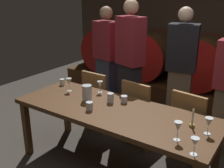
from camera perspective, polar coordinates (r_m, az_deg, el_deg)
back_wall at (r=5.10m, az=21.37°, el=11.93°), size 5.88×0.24×2.77m
barrel_shelf at (r=4.86m, az=18.12°, el=-2.58°), size 5.30×0.90×0.38m
wine_barrel_far_left at (r=5.46m, az=-0.50°, el=7.43°), size 0.85×0.79×0.85m
wine_barrel_left at (r=5.01m, az=8.15°, el=6.15°), size 0.85×0.79×0.85m
wine_barrel_center at (r=4.68m, az=18.69°, el=4.39°), size 0.85×0.79×0.85m
dining_table at (r=2.89m, az=0.24°, el=-6.64°), size 2.21×0.82×0.73m
chair_left at (r=3.80m, az=-2.78°, el=-2.93°), size 0.42×0.42×0.88m
chair_center at (r=3.44m, az=5.92°, el=-5.53°), size 0.44×0.44×0.88m
chair_right at (r=3.23m, az=16.34°, el=-8.01°), size 0.45×0.45×0.88m
guest_far_left at (r=4.29m, az=-1.20°, el=5.09°), size 0.41×0.30×1.70m
guest_center_left at (r=3.79m, az=3.78°, el=4.12°), size 0.44×0.35×1.82m
guest_center_right at (r=3.72m, az=14.35°, el=2.49°), size 0.42×0.32×1.74m
candle_center at (r=2.60m, az=16.67°, el=-7.61°), size 0.05×0.05×0.20m
pitcher at (r=3.06m, az=-5.33°, el=-1.90°), size 0.11×0.11×0.18m
wine_glass_far_left at (r=3.36m, az=-9.11°, el=0.42°), size 0.07×0.07×0.17m
wine_glass_left at (r=3.28m, az=-2.56°, el=-0.06°), size 0.07×0.07×0.15m
wine_glass_center at (r=2.32m, az=13.81°, el=-8.87°), size 0.07×0.07×0.17m
wine_glass_right at (r=2.49m, az=19.81°, el=-7.73°), size 0.07×0.07×0.16m
wine_glass_far_right at (r=2.17m, az=17.16°, el=-11.78°), size 0.07×0.07×0.15m
cup_far_left at (r=3.62m, az=-10.50°, el=0.41°), size 0.06×0.06×0.08m
cup_center_left at (r=2.83m, az=-4.75°, el=-4.67°), size 0.07×0.07×0.09m
cup_center_right at (r=3.00m, az=-0.32°, el=-2.97°), size 0.07×0.07×0.11m
cup_far_right at (r=3.01m, az=2.58°, el=-3.23°), size 0.07×0.07×0.08m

